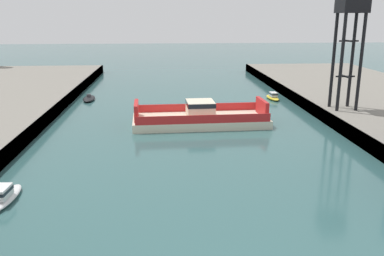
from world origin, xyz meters
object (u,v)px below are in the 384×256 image
object	(u,v)px
chain_ferry	(200,117)
moored_boat_near_left	(273,97)
moored_boat_near_right	(89,98)
moored_boat_mid_left	(4,196)
crane_tower	(351,16)

from	to	relation	value
chain_ferry	moored_boat_near_left	bearing A→B (deg)	48.63
moored_boat_near_right	moored_boat_mid_left	size ratio (longest dim) A/B	1.02
moored_boat_near_right	moored_boat_mid_left	bearing A→B (deg)	-89.67
chain_ferry	moored_boat_near_right	distance (m)	25.47
chain_ferry	moored_boat_near_right	xyz separation A→B (m)	(-18.03, 17.97, -0.73)
chain_ferry	crane_tower	distance (m)	24.12
moored_boat_near_right	moored_boat_mid_left	world-z (taller)	moored_boat_mid_left
crane_tower	moored_boat_mid_left	bearing A→B (deg)	-148.12
moored_boat_near_left	moored_boat_near_right	world-z (taller)	moored_boat_near_left
moored_boat_near_left	moored_boat_near_right	bearing A→B (deg)	177.11
chain_ferry	moored_boat_near_left	distance (m)	21.78
chain_ferry	crane_tower	bearing A→B (deg)	2.18
moored_boat_near_left	moored_boat_near_right	size ratio (longest dim) A/B	0.88
moored_boat_near_right	crane_tower	distance (m)	44.13
moored_boat_near_right	chain_ferry	bearing A→B (deg)	-44.91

